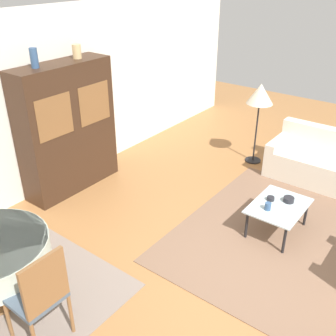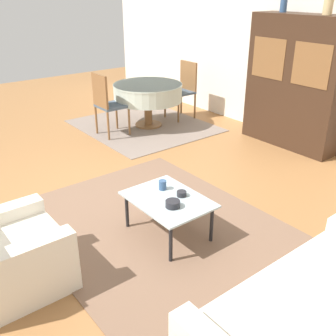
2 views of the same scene
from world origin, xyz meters
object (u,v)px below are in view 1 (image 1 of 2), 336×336
bowl_small (271,199)px  vase_tall (34,58)px  coffee_table (279,208)px  cup (268,206)px  bowl (289,200)px  dining_chair_near (40,294)px  floor_lamp (260,96)px  vase_short (77,51)px  couch (329,165)px  display_cabinet (67,128)px

bowl_small → vase_tall: bearing=112.7°
coffee_table → bowl_small: bowl_small is taller
cup → bowl: size_ratio=0.70×
bowl_small → vase_tall: 3.61m
dining_chair_near → bowl: 3.26m
dining_chair_near → bowl_small: bearing=-16.4°
floor_lamp → bowl_small: (-1.69, -1.05, -0.77)m
floor_lamp → dining_chair_near: bearing=-177.8°
coffee_table → vase_short: vase_short is taller
bowl → vase_tall: bearing=113.1°
cup → vase_tall: bearing=108.4°
floor_lamp → couch: bearing=-87.6°
coffee_table → vase_short: size_ratio=4.23×
bowl → floor_lamp: bearing=38.5°
couch → bowl: (-1.63, 0.03, 0.15)m
dining_chair_near → vase_tall: bearing=50.4°
cup → vase_tall: size_ratio=0.38×
couch → bowl_small: bearing=82.3°
couch → coffee_table: bearing=86.9°
dining_chair_near → bowl: (3.08, -1.08, -0.15)m
vase_tall → vase_short: size_ratio=1.30×
bowl → vase_tall: (-1.35, 3.17, 1.65)m
vase_tall → cup: bearing=-71.6°
coffee_table → bowl: (0.15, -0.06, 0.07)m
display_cabinet → vase_short: (0.34, 0.00, 1.08)m
couch → display_cabinet: size_ratio=0.94×
coffee_table → bowl: bowl is taller
cup → bowl: (0.34, -0.14, -0.02)m
dining_chair_near → cup: dining_chair_near is taller
couch → coffee_table: (-1.79, 0.10, 0.08)m
display_cabinet → floor_lamp: (2.54, -1.91, 0.23)m
couch → vase_tall: vase_tall is taller
floor_lamp → bowl_small: size_ratio=14.46×
cup → bowl_small: 0.24m
couch → cup: (-1.97, 0.17, 0.17)m
coffee_table → vase_short: bearing=98.7°
floor_lamp → cup: size_ratio=14.36×
vase_short → floor_lamp: bearing=-40.9°
vase_tall → bowl_small: bearing=-67.3°
coffee_table → floor_lamp: floor_lamp is taller
display_cabinet → vase_short: vase_short is taller
display_cabinet → vase_tall: (-0.38, 0.00, 1.11)m
couch → bowl: size_ratio=13.05×
display_cabinet → vase_tall: bearing=179.9°
vase_tall → vase_short: bearing=0.0°
coffee_table → display_cabinet: (-0.81, 3.10, 0.61)m
dining_chair_near → cup: size_ratio=10.50×
dining_chair_near → vase_tall: 3.10m
couch → vase_short: (-2.26, 3.20, 1.77)m
coffee_table → cup: cup is taller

